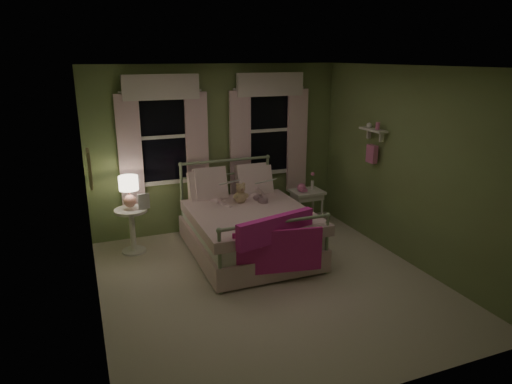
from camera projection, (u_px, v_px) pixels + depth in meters
name	position (u px, v px, depth m)	size (l,w,h in m)	color
room_shell	(270.00, 182.00, 5.31)	(4.20, 4.20, 4.20)	beige
bed	(247.00, 227.00, 6.46)	(1.58, 2.04, 1.18)	white
pink_throw	(277.00, 238.00, 5.48)	(1.09, 0.37, 0.71)	#E32CA5
child_left	(218.00, 186.00, 6.58)	(0.24, 0.16, 0.67)	#F7D1DD
child_right	(255.00, 181.00, 6.78)	(0.34, 0.26, 0.70)	#F7D1DD
book_left	(224.00, 187.00, 6.34)	(0.20, 0.27, 0.03)	beige
book_right	(261.00, 186.00, 6.55)	(0.20, 0.27, 0.02)	beige
teddy_bear	(240.00, 194.00, 6.57)	(0.23, 0.19, 0.31)	tan
nightstand_left	(132.00, 224.00, 6.45)	(0.46, 0.46, 0.65)	white
table_lamp	(129.00, 188.00, 6.30)	(0.27, 0.27, 0.45)	tan
book_nightstand	(139.00, 209.00, 6.35)	(0.16, 0.22, 0.02)	beige
nightstand_right	(307.00, 197.00, 7.28)	(0.50, 0.40, 0.64)	white
pink_toy	(302.00, 188.00, 7.20)	(0.14, 0.18, 0.14)	pink
bud_vase	(312.00, 181.00, 7.30)	(0.06, 0.06, 0.28)	white
window_left	(163.00, 133.00, 6.73)	(1.34, 0.13, 1.96)	black
window_right	(269.00, 126.00, 7.32)	(1.34, 0.13, 1.96)	black
wall_shelf	(373.00, 142.00, 6.54)	(0.15, 0.50, 0.60)	white
framed_picture	(90.00, 169.00, 5.10)	(0.03, 0.32, 0.42)	beige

